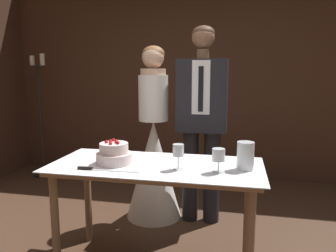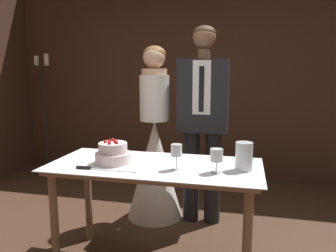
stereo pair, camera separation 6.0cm
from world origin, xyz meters
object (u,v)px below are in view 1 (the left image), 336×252
Objects in this scene: cake_knife at (96,169)px; groom at (202,115)px; wine_glass_near at (178,151)px; hurricane_candle at (245,156)px; tiered_cake at (114,154)px; wine_glass_middle at (218,156)px; cake_table at (156,178)px; candle_stand at (41,120)px; bride at (154,156)px.

cake_knife is 0.23× the size of groom.
groom is at bearing 86.62° from wine_glass_near.
hurricane_candle is (0.96, 0.22, 0.08)m from cake_knife.
tiered_cake reaches higher than wine_glass_middle.
cake_table is at bearing -105.47° from groom.
candle_stand is at bearing 142.96° from wine_glass_middle.
hurricane_candle is at bearing 30.31° from wine_glass_middle.
candle_stand is (-2.24, 1.88, -0.12)m from wine_glass_near.
groom is at bearing 74.53° from cake_table.
cake_knife is (-0.35, -0.22, 0.11)m from cake_table.
groom is at bearing 59.13° from tiered_cake.
cake_table is 9.43× the size of wine_glass_middle.
cake_table is 8.65× the size of wine_glass_near.
cake_knife is at bearing -167.04° from hurricane_candle.
groom reaches higher than hurricane_candle.
cake_table is at bearing -179.75° from hurricane_candle.
candle_stand reaches higher than wine_glass_middle.
hurricane_candle is (0.91, 0.04, 0.02)m from tiered_cake.
cake_table is at bearing 7.75° from tiered_cake.
groom is (0.23, 0.84, 0.35)m from cake_table.
wine_glass_middle is 0.09× the size of candle_stand.
cake_table is 5.86× the size of tiered_cake.
candle_stand is at bearing 139.01° from cake_table.
groom is at bearing 58.82° from cake_knife.
tiered_cake is 2.55m from candle_stand.
wine_glass_near is at bearing -93.38° from groom.
candle_stand reaches higher than cake_table.
candle_stand reaches higher than hurricane_candle.
bride is 0.91× the size of groom.
wine_glass_near is at bearing 11.65° from cake_knife.
wine_glass_near is 0.09× the size of groom.
cake_table is 0.94m from groom.
tiered_cake is 1.61× the size of wine_glass_middle.
hurricane_candle reaches higher than cake_table.
groom reaches higher than cake_table.
tiered_cake reaches higher than cake_table.
tiered_cake reaches higher than cake_knife.
cake_knife is 1.23m from groom.
hurricane_candle is 1.22m from bride.
wine_glass_near is at bearing -5.79° from tiered_cake.
bride is 1.00× the size of candle_stand.
wine_glass_middle is 0.20m from hurricane_candle.
cake_table is 0.43m from cake_knife.
cake_table is at bearing 29.65° from cake_knife.
cake_table is 0.34m from tiered_cake.
hurricane_candle is (0.44, 0.09, -0.04)m from wine_glass_near.
wine_glass_near is 0.10× the size of candle_stand.
wine_glass_near is at bearing -40.01° from candle_stand.
groom is at bearing 114.50° from hurricane_candle.
cake_knife is 0.25× the size of bride.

